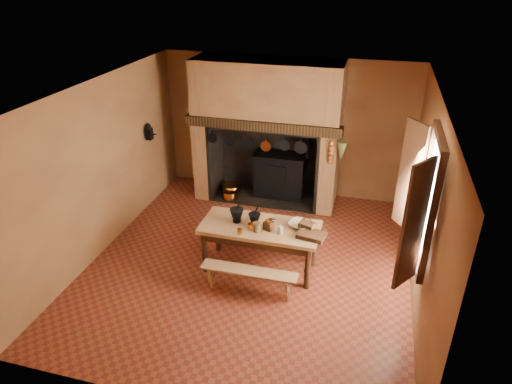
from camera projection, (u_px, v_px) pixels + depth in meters
floor at (250, 263)px, 7.41m from camera, size 5.50×5.50×0.00m
ceiling at (249, 93)px, 6.14m from camera, size 5.50×5.50×0.00m
back_wall at (287, 127)px, 9.14m from camera, size 5.00×0.02×2.80m
wall_left at (101, 168)px, 7.35m from camera, size 0.02×5.50×2.80m
wall_right at (426, 207)px, 6.20m from camera, size 0.02×5.50×2.80m
wall_front at (173, 307)px, 4.41m from camera, size 5.00×0.02×2.80m
chimney_breast at (267, 112)px, 8.65m from camera, size 2.95×0.96×2.80m
iron_range at (280, 174)px, 9.31m from camera, size 1.12×0.55×1.60m
hearth_pans at (230, 191)px, 9.52m from camera, size 0.51×0.62×0.20m
hanging_pans at (259, 144)px, 8.43m from camera, size 1.92×0.29×0.27m
onion_string at (331, 153)px, 8.12m from camera, size 0.12×0.10×0.46m
herb_bunch at (341, 151)px, 8.05m from camera, size 0.20×0.20×0.35m
window at (420, 199)px, 5.75m from camera, size 0.39×1.75×1.76m
wall_coffee_mill at (149, 131)px, 8.62m from camera, size 0.23×0.16×0.31m
work_table at (260, 232)px, 7.00m from camera, size 1.81×0.80×0.78m
bench_front at (249, 276)px, 6.63m from camera, size 1.42×0.25×0.40m
bench_back at (269, 230)px, 7.70m from camera, size 1.56×0.27×0.44m
mortar_large at (237, 215)px, 7.00m from camera, size 0.22×0.22×0.37m
mortar_small at (254, 219)px, 6.92m from camera, size 0.19×0.19×0.32m
coffee_grinder at (269, 225)px, 6.82m from camera, size 0.19×0.17×0.20m
brass_mug_a at (240, 231)px, 6.72m from camera, size 0.10×0.10×0.09m
brass_mug_b at (256, 218)px, 7.05m from camera, size 0.10×0.10×0.09m
mixing_bowl at (300, 225)px, 6.89m from camera, size 0.42×0.42×0.08m
stoneware_crock at (257, 227)px, 6.77m from camera, size 0.15×0.15×0.14m
glass_jar at (280, 230)px, 6.71m from camera, size 0.08×0.08×0.13m
wicker_basket at (307, 226)px, 6.80m from camera, size 0.26×0.22×0.22m
wooden_tray at (311, 235)px, 6.65m from camera, size 0.44×0.35×0.07m
brass_cup at (252, 227)px, 6.83m from camera, size 0.13×0.13×0.10m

